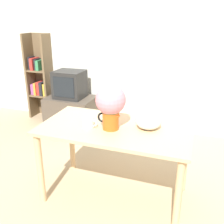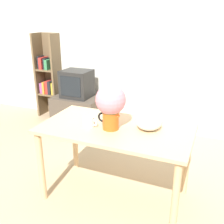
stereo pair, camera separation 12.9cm
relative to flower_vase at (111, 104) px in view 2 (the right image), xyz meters
The scene contains 9 objects.
ground_plane 1.00m from the flower_vase, 22.70° to the left, with size 12.00×12.00×0.00m, color tan.
wall_back 1.88m from the flower_vase, 89.08° to the left, with size 8.00×0.05×2.60m.
table 0.35m from the flower_vase, 62.10° to the left, with size 1.40×0.75×0.76m.
flower_vase is the anchor object (origin of this frame).
coffee_mug 0.28m from the flower_vase, behind, with size 0.14×0.10×0.09m.
white_bowl 0.38m from the flower_vase, 20.98° to the left, with size 0.23×0.23×0.14m.
tv_stand 2.06m from the flower_vase, 129.40° to the left, with size 0.76×0.53×0.50m.
tv_set 1.94m from the flower_vase, 129.45° to the left, with size 0.45×0.39×0.43m.
bookshelf 2.59m from the flower_vase, 138.24° to the left, with size 0.40×0.28×1.45m.
Camera 2 is at (0.83, -2.02, 1.74)m, focal length 42.00 mm.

